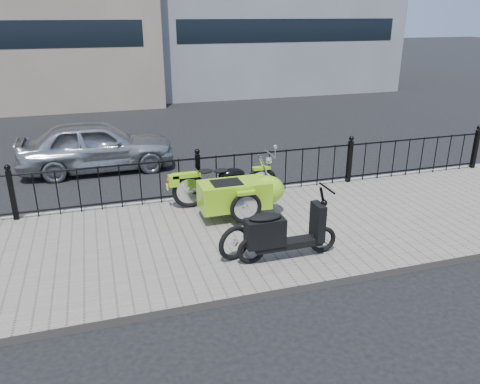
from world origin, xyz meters
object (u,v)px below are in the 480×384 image
object	(u,v)px
motorcycle_sidecar	(241,191)
sedan_car	(97,146)
spare_tire	(234,243)
scooter	(281,233)

from	to	relation	value
motorcycle_sidecar	sedan_car	distance (m)	4.72
motorcycle_sidecar	spare_tire	xyz separation A→B (m)	(-0.64, -1.67, -0.19)
motorcycle_sidecar	scooter	world-z (taller)	scooter
spare_tire	sedan_car	world-z (taller)	sedan_car
scooter	spare_tire	world-z (taller)	scooter
motorcycle_sidecar	sedan_car	size ratio (longest dim) A/B	0.60
spare_tire	scooter	bearing A→B (deg)	-15.58
motorcycle_sidecar	sedan_car	bearing A→B (deg)	122.43
scooter	spare_tire	xyz separation A→B (m)	(-0.70, 0.20, -0.15)
scooter	sedan_car	distance (m)	6.40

